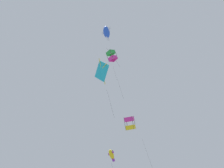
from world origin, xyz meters
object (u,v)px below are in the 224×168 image
Objects in this scene: kite_diamond_near_right at (102,71)px; kite_fish_near_left at (111,154)px; kite_box_low_drifter at (130,124)px; kite_box_mid_left at (112,56)px; kite_fish_upper_right at (106,32)px.

kite_fish_near_left is at bearing 122.33° from kite_diamond_near_right.
kite_box_low_drifter is 1.16× the size of kite_fish_near_left.
kite_box_mid_left is 1.31× the size of kite_diamond_near_right.
kite_diamond_near_right is at bearing -42.37° from kite_box_mid_left.
kite_fish_upper_right is (6.12, 4.54, -2.77)m from kite_box_mid_left.
kite_box_mid_left is 8.11m from kite_fish_upper_right.
kite_fish_upper_right reaches higher than kite_box_low_drifter.
kite_fish_upper_right is at bearing -146.09° from kite_box_low_drifter.
kite_box_mid_left is at bearing 124.47° from kite_box_low_drifter.
kite_box_low_drifter reaches higher than kite_fish_near_left.
kite_box_mid_left is 16.29m from kite_fish_near_left.
kite_fish_near_left is (-4.83, -3.46, -13.43)m from kite_fish_upper_right.
kite_box_low_drifter is at bearing 88.65° from kite_diamond_near_right.
kite_box_low_drifter is (-4.42, -0.12, -4.07)m from kite_diamond_near_right.
kite_box_mid_left is 15.17m from kite_diamond_near_right.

